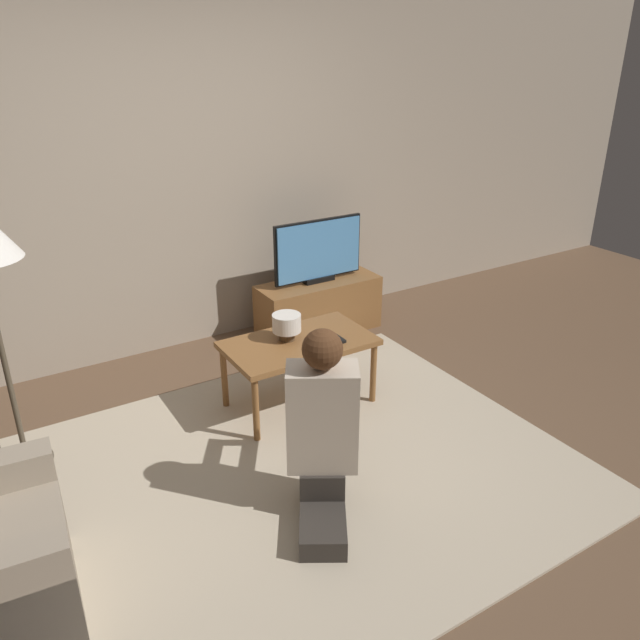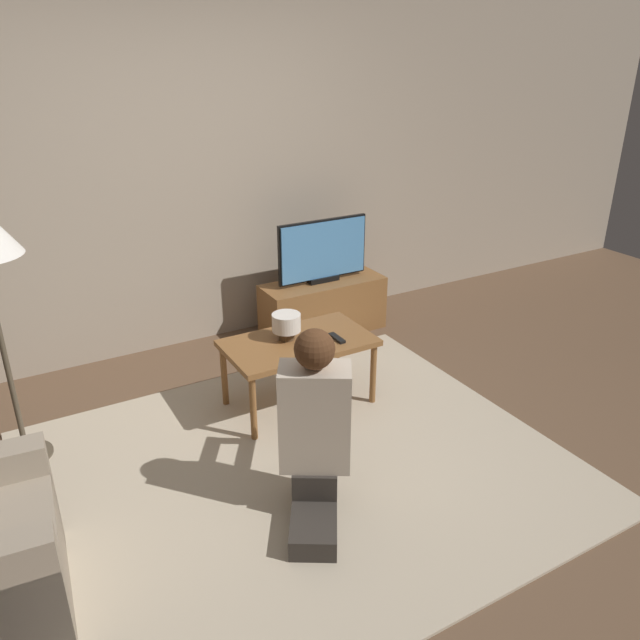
{
  "view_description": "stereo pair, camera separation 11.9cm",
  "coord_description": "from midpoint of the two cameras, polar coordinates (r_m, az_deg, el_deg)",
  "views": [
    {
      "loc": [
        -1.41,
        -2.44,
        2.16
      ],
      "look_at": [
        0.47,
        0.62,
        0.57
      ],
      "focal_mm": 35.0,
      "sensor_mm": 36.0,
      "label": 1
    },
    {
      "loc": [
        -1.31,
        -2.5,
        2.16
      ],
      "look_at": [
        0.47,
        0.62,
        0.57
      ],
      "focal_mm": 35.0,
      "sensor_mm": 36.0,
      "label": 2
    }
  ],
  "objects": [
    {
      "name": "wall_back",
      "position": [
        4.69,
        -14.59,
        12.54
      ],
      "size": [
        10.0,
        0.06,
        2.6
      ],
      "color": "tan",
      "rests_on": "ground_plane"
    },
    {
      "name": "coffee_table",
      "position": [
        3.92,
        -2.82,
        -2.56
      ],
      "size": [
        0.92,
        0.53,
        0.47
      ],
      "color": "brown",
      "rests_on": "ground_plane"
    },
    {
      "name": "table_lamp",
      "position": [
        3.88,
        -3.95,
        -0.43
      ],
      "size": [
        0.18,
        0.18,
        0.17
      ],
      "color": "#4C3823",
      "rests_on": "coffee_table"
    },
    {
      "name": "ground_plane",
      "position": [
        3.56,
        -2.3,
        -13.61
      ],
      "size": [
        10.0,
        10.0,
        0.0
      ],
      "primitive_type": "plane",
      "color": "brown"
    },
    {
      "name": "rug",
      "position": [
        3.55,
        -2.31,
        -13.51
      ],
      "size": [
        2.83,
        2.39,
        0.02
      ],
      "color": "#BCAD93",
      "rests_on": "ground_plane"
    },
    {
      "name": "remote",
      "position": [
        3.92,
        0.71,
        -1.64
      ],
      "size": [
        0.04,
        0.15,
        0.02
      ],
      "color": "black",
      "rests_on": "coffee_table"
    },
    {
      "name": "person_kneeling",
      "position": [
        3.02,
        -0.94,
        -9.65
      ],
      "size": [
        0.63,
        0.81,
        0.99
      ],
      "rotation": [
        0.0,
        0.0,
        2.6
      ],
      "color": "#332D28",
      "rests_on": "rug"
    },
    {
      "name": "tv_stand",
      "position": [
        5.04,
        -0.8,
        1.21
      ],
      "size": [
        1.0,
        0.37,
        0.44
      ],
      "color": "brown",
      "rests_on": "ground_plane"
    },
    {
      "name": "tv",
      "position": [
        4.88,
        -0.85,
        6.36
      ],
      "size": [
        0.77,
        0.08,
        0.5
      ],
      "color": "black",
      "rests_on": "tv_stand"
    }
  ]
}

